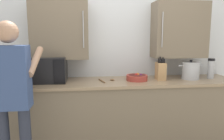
{
  "coord_description": "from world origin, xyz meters",
  "views": [
    {
      "loc": [
        -0.46,
        -2.07,
        1.51
      ],
      "look_at": [
        -0.15,
        0.63,
        1.08
      ],
      "focal_mm": 35.24,
      "sensor_mm": 36.0,
      "label": 1
    }
  ],
  "objects": [
    {
      "name": "microwave_oven",
      "position": [
        -0.99,
        0.71,
        1.08
      ],
      "size": [
        0.49,
        0.69,
        0.31
      ],
      "color": "black",
      "rests_on": "counter_unit"
    },
    {
      "name": "counter_unit",
      "position": [
        0.0,
        0.68,
        0.46
      ],
      "size": [
        3.0,
        0.65,
        0.93
      ],
      "color": "#756651",
      "rests_on": "ground_plane"
    },
    {
      "name": "wooden_spoon",
      "position": [
        -0.21,
        0.68,
        0.94
      ],
      "size": [
        0.21,
        0.22,
        0.02
      ],
      "color": "brown",
      "rests_on": "counter_unit"
    },
    {
      "name": "knife_block",
      "position": [
        0.5,
        0.68,
        1.04
      ],
      "size": [
        0.11,
        0.15,
        0.31
      ],
      "color": "tan",
      "rests_on": "counter_unit"
    },
    {
      "name": "person_figure",
      "position": [
        -1.17,
        0.01,
        0.98
      ],
      "size": [
        0.47,
        0.52,
        1.64
      ],
      "color": "#282D3D",
      "rests_on": "ground_plane"
    },
    {
      "name": "fruit_bowl",
      "position": [
        0.18,
        0.68,
        0.97
      ],
      "size": [
        0.28,
        0.28,
        0.1
      ],
      "color": "#AD3D33",
      "rests_on": "counter_unit"
    },
    {
      "name": "back_wall_tiled",
      "position": [
        -0.0,
        1.0,
        1.48
      ],
      "size": [
        3.88,
        0.44,
        2.9
      ],
      "color": "silver",
      "rests_on": "ground_plane"
    },
    {
      "name": "thermos_flask",
      "position": [
        1.2,
        0.68,
        1.06
      ],
      "size": [
        0.09,
        0.09,
        0.27
      ],
      "color": "#B7BABF",
      "rests_on": "counter_unit"
    },
    {
      "name": "stock_pot",
      "position": [
        0.91,
        0.69,
        1.04
      ],
      "size": [
        0.33,
        0.23,
        0.26
      ],
      "color": "#B7BABF",
      "rests_on": "counter_unit"
    }
  ]
}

